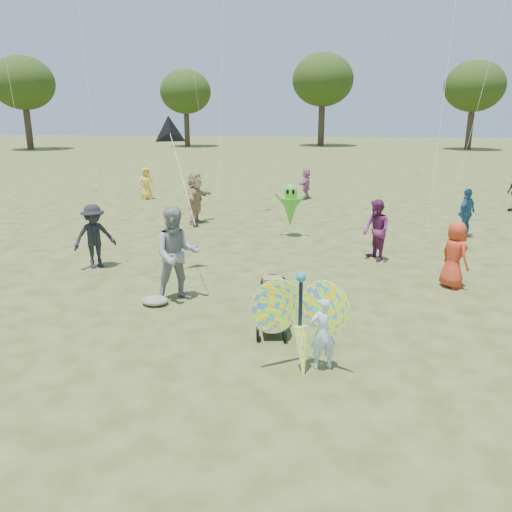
{
  "coord_description": "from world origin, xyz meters",
  "views": [
    {
      "loc": [
        0.86,
        -8.25,
        3.92
      ],
      "look_at": [
        -0.2,
        1.5,
        1.1
      ],
      "focal_mm": 35.0,
      "sensor_mm": 36.0,
      "label": 1
    }
  ],
  "objects_px": {
    "crowd_a": "(454,255)",
    "alien_kite": "(290,207)",
    "crowd_e": "(376,230)",
    "adult_man": "(177,254)",
    "butterfly_kite": "(301,321)",
    "child_girl": "(323,333)",
    "crowd_c": "(466,213)",
    "crowd_b": "(94,236)",
    "jogging_stroller": "(273,300)",
    "crowd_g": "(146,183)",
    "crowd_d": "(196,198)",
    "crowd_j": "(306,184)"
  },
  "relations": [
    {
      "from": "crowd_a",
      "to": "alien_kite",
      "type": "height_order",
      "value": "alien_kite"
    },
    {
      "from": "adult_man",
      "to": "crowd_c",
      "type": "xyz_separation_m",
      "value": [
        7.86,
        6.66,
        -0.23
      ]
    },
    {
      "from": "crowd_g",
      "to": "butterfly_kite",
      "type": "relative_size",
      "value": 0.82
    },
    {
      "from": "adult_man",
      "to": "alien_kite",
      "type": "relative_size",
      "value": 1.18
    },
    {
      "from": "crowd_d",
      "to": "crowd_e",
      "type": "distance_m",
      "value": 7.24
    },
    {
      "from": "crowd_c",
      "to": "butterfly_kite",
      "type": "distance_m",
      "value": 10.76
    },
    {
      "from": "crowd_g",
      "to": "crowd_d",
      "type": "bearing_deg",
      "value": -80.68
    },
    {
      "from": "child_girl",
      "to": "crowd_e",
      "type": "bearing_deg",
      "value": -122.33
    },
    {
      "from": "crowd_c",
      "to": "butterfly_kite",
      "type": "height_order",
      "value": "butterfly_kite"
    },
    {
      "from": "child_girl",
      "to": "crowd_b",
      "type": "height_order",
      "value": "crowd_b"
    },
    {
      "from": "crowd_b",
      "to": "jogging_stroller",
      "type": "xyz_separation_m",
      "value": [
        4.91,
        -3.5,
        -0.22
      ]
    },
    {
      "from": "alien_kite",
      "to": "crowd_e",
      "type": "bearing_deg",
      "value": -45.71
    },
    {
      "from": "alien_kite",
      "to": "crowd_a",
      "type": "bearing_deg",
      "value": -48.97
    },
    {
      "from": "child_girl",
      "to": "crowd_g",
      "type": "distance_m",
      "value": 17.36
    },
    {
      "from": "crowd_a",
      "to": "child_girl",
      "type": "bearing_deg",
      "value": 116.96
    },
    {
      "from": "crowd_b",
      "to": "butterfly_kite",
      "type": "xyz_separation_m",
      "value": [
        5.45,
        -4.87,
        -0.02
      ]
    },
    {
      "from": "crowd_d",
      "to": "crowd_g",
      "type": "relative_size",
      "value": 1.27
    },
    {
      "from": "crowd_c",
      "to": "alien_kite",
      "type": "xyz_separation_m",
      "value": [
        -5.7,
        -0.58,
        0.18
      ]
    },
    {
      "from": "crowd_d",
      "to": "crowd_g",
      "type": "bearing_deg",
      "value": 46.11
    },
    {
      "from": "adult_man",
      "to": "butterfly_kite",
      "type": "xyz_separation_m",
      "value": [
        2.7,
        -2.78,
        -0.2
      ]
    },
    {
      "from": "child_girl",
      "to": "crowd_d",
      "type": "distance_m",
      "value": 11.3
    },
    {
      "from": "crowd_c",
      "to": "crowd_e",
      "type": "distance_m",
      "value": 4.49
    },
    {
      "from": "crowd_j",
      "to": "adult_man",
      "type": "bearing_deg",
      "value": 2.17
    },
    {
      "from": "crowd_e",
      "to": "crowd_j",
      "type": "relative_size",
      "value": 1.18
    },
    {
      "from": "crowd_g",
      "to": "alien_kite",
      "type": "relative_size",
      "value": 0.85
    },
    {
      "from": "crowd_j",
      "to": "child_girl",
      "type": "bearing_deg",
      "value": 14.55
    },
    {
      "from": "crowd_a",
      "to": "crowd_e",
      "type": "xyz_separation_m",
      "value": [
        -1.53,
        2.06,
        0.07
      ]
    },
    {
      "from": "child_girl",
      "to": "crowd_e",
      "type": "height_order",
      "value": "crowd_e"
    },
    {
      "from": "child_girl",
      "to": "crowd_a",
      "type": "distance_m",
      "value": 5.23
    },
    {
      "from": "crowd_d",
      "to": "crowd_g",
      "type": "height_order",
      "value": "crowd_d"
    },
    {
      "from": "crowd_a",
      "to": "crowd_d",
      "type": "distance_m",
      "value": 9.71
    },
    {
      "from": "adult_man",
      "to": "crowd_j",
      "type": "bearing_deg",
      "value": 57.29
    },
    {
      "from": "adult_man",
      "to": "crowd_b",
      "type": "bearing_deg",
      "value": 120.81
    },
    {
      "from": "child_girl",
      "to": "crowd_a",
      "type": "bearing_deg",
      "value": -144.58
    },
    {
      "from": "crowd_g",
      "to": "crowd_j",
      "type": "bearing_deg",
      "value": -18.89
    },
    {
      "from": "child_girl",
      "to": "butterfly_kite",
      "type": "bearing_deg",
      "value": -6.13
    },
    {
      "from": "child_girl",
      "to": "jogging_stroller",
      "type": "bearing_deg",
      "value": -74.12
    },
    {
      "from": "adult_man",
      "to": "crowd_e",
      "type": "xyz_separation_m",
      "value": [
        4.61,
        3.57,
        -0.18
      ]
    },
    {
      "from": "jogging_stroller",
      "to": "crowd_b",
      "type": "bearing_deg",
      "value": 136.38
    },
    {
      "from": "crowd_e",
      "to": "butterfly_kite",
      "type": "xyz_separation_m",
      "value": [
        -1.91,
        -6.36,
        -0.02
      ]
    },
    {
      "from": "crowd_b",
      "to": "alien_kite",
      "type": "xyz_separation_m",
      "value": [
        4.91,
        3.99,
        0.13
      ]
    },
    {
      "from": "crowd_d",
      "to": "crowd_a",
      "type": "bearing_deg",
      "value": -118.4
    },
    {
      "from": "child_girl",
      "to": "crowd_j",
      "type": "relative_size",
      "value": 0.85
    },
    {
      "from": "crowd_e",
      "to": "alien_kite",
      "type": "bearing_deg",
      "value": -158.63
    },
    {
      "from": "crowd_d",
      "to": "butterfly_kite",
      "type": "distance_m",
      "value": 11.24
    },
    {
      "from": "crowd_c",
      "to": "crowd_e",
      "type": "relative_size",
      "value": 0.94
    },
    {
      "from": "adult_man",
      "to": "crowd_a",
      "type": "bearing_deg",
      "value": -8.14
    },
    {
      "from": "adult_man",
      "to": "jogging_stroller",
      "type": "relative_size",
      "value": 1.88
    },
    {
      "from": "child_girl",
      "to": "crowd_j",
      "type": "xyz_separation_m",
      "value": [
        -0.47,
        16.33,
        0.11
      ]
    },
    {
      "from": "adult_man",
      "to": "crowd_d",
      "type": "height_order",
      "value": "adult_man"
    }
  ]
}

